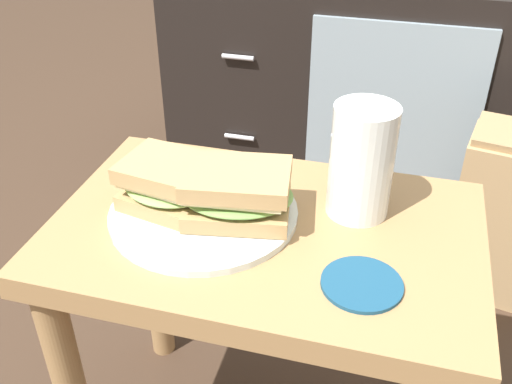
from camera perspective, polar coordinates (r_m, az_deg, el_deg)
name	(u,v)px	position (r m, az deg, el deg)	size (l,w,h in m)	color
side_table	(265,278)	(0.82, 0.84, -8.34)	(0.56, 0.36, 0.46)	#A37A4C
tv_cabinet	(354,78)	(1.67, 9.52, 10.89)	(0.96, 0.46, 0.58)	black
plate	(204,213)	(0.78, -5.13, -2.00)	(0.25, 0.25, 0.01)	silver
sandwich_front	(168,184)	(0.78, -8.60, 0.74)	(0.14, 0.12, 0.07)	tan
sandwich_back	(237,193)	(0.75, -1.82, -0.06)	(0.16, 0.13, 0.07)	tan
beer_glass	(361,164)	(0.77, 10.22, 2.68)	(0.08, 0.08, 0.15)	silver
coaster	(362,284)	(0.68, 10.28, -8.81)	(0.09, 0.09, 0.01)	navy
paper_bag	(502,216)	(1.35, 22.90, -2.13)	(0.22, 0.18, 0.39)	tan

